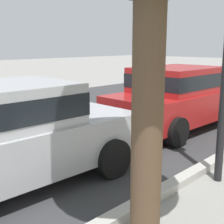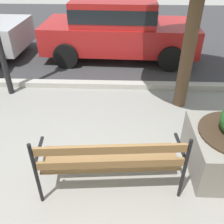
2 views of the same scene
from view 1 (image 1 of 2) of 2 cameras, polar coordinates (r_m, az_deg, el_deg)
name	(u,v)px [view 1 (image 1 of 2)]	position (r m, az deg, el deg)	size (l,w,h in m)	color
street_surface	(98,113)	(9.80, -2.64, -0.18)	(60.00, 9.00, 0.01)	#38383A
parked_car_silver	(4,133)	(4.85, -19.02, -3.67)	(4.16, 2.04, 1.56)	#B7B7BC
parked_car_red	(178,96)	(8.08, 11.96, 2.91)	(4.16, 2.04, 1.56)	#B21E1E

